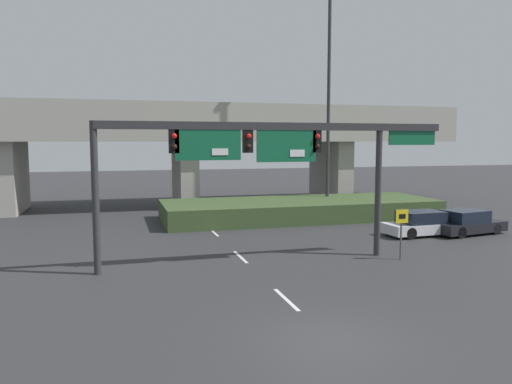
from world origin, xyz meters
The scene contains 9 objects.
ground_plane centered at (0.00, 0.00, 0.00)m, with size 160.00×160.00×0.00m, color #2D2D30.
lane_markings centered at (0.00, 13.00, 0.00)m, with size 0.14×21.35×0.01m.
signal_gantry centered at (0.89, 8.49, 4.89)m, with size 15.36×0.44×6.02m.
speed_limit_sign centered at (6.73, 7.45, 1.50)m, with size 0.60×0.11×2.29m.
highway_light_pole_near centered at (9.42, 21.63, 8.82)m, with size 0.70×0.36×16.89m.
overpass_bridge centered at (0.00, 28.55, 5.65)m, with size 45.07×7.92×8.09m.
grass_embankment centered at (6.64, 19.85, 0.62)m, with size 18.46×6.37×1.24m.
parked_sedan_near_right centered at (11.04, 12.21, 0.63)m, with size 4.55×2.02×1.36m.
parked_sedan_mid_right centered at (13.64, 11.89, 0.64)m, with size 4.65×2.60×1.37m.
Camera 1 is at (-5.31, -11.70, 5.23)m, focal length 35.00 mm.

